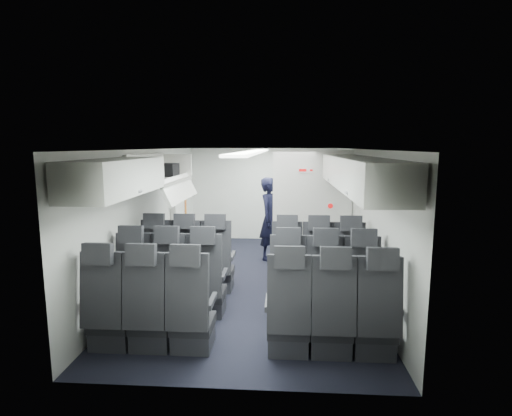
# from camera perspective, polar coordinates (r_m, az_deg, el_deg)

# --- Properties ---
(cabin_shell) EXTENTS (3.41, 6.01, 2.16)m
(cabin_shell) POSITION_cam_1_polar(r_m,az_deg,el_deg) (6.43, -0.23, -0.78)
(cabin_shell) COLOR black
(cabin_shell) RESTS_ON ground
(seat_row_front) EXTENTS (3.33, 0.56, 1.24)m
(seat_row_front) POSITION_cam_1_polar(r_m,az_deg,el_deg) (6.08, -0.58, -8.33)
(seat_row_front) COLOR #262629
(seat_row_front) RESTS_ON cabin_shell
(seat_row_mid) EXTENTS (3.33, 0.56, 1.24)m
(seat_row_mid) POSITION_cam_1_polar(r_m,az_deg,el_deg) (5.23, -1.33, -11.24)
(seat_row_mid) COLOR #262629
(seat_row_mid) RESTS_ON cabin_shell
(seat_row_rear) EXTENTS (3.33, 0.56, 1.24)m
(seat_row_rear) POSITION_cam_1_polar(r_m,az_deg,el_deg) (4.40, -2.40, -15.26)
(seat_row_rear) COLOR #262629
(seat_row_rear) RESTS_ON cabin_shell
(overhead_bin_left_rear) EXTENTS (0.53, 1.80, 0.40)m
(overhead_bin_left_rear) POSITION_cam_1_polar(r_m,az_deg,el_deg) (4.71, -19.29, 4.21)
(overhead_bin_left_rear) COLOR silver
(overhead_bin_left_rear) RESTS_ON cabin_shell
(overhead_bin_left_front_open) EXTENTS (0.64, 1.70, 0.72)m
(overhead_bin_left_front_open) POSITION_cam_1_polar(r_m,az_deg,el_deg) (6.38, -13.47, 4.45)
(overhead_bin_left_front_open) COLOR #9E9E93
(overhead_bin_left_front_open) RESTS_ON cabin_shell
(overhead_bin_right_rear) EXTENTS (0.53, 1.80, 0.40)m
(overhead_bin_right_rear) POSITION_cam_1_polar(r_m,az_deg,el_deg) (4.45, 16.25, 4.10)
(overhead_bin_right_rear) COLOR silver
(overhead_bin_right_rear) RESTS_ON cabin_shell
(overhead_bin_right_front) EXTENTS (0.53, 1.70, 0.40)m
(overhead_bin_right_front) POSITION_cam_1_polar(r_m,az_deg,el_deg) (6.16, 12.76, 5.47)
(overhead_bin_right_front) COLOR silver
(overhead_bin_right_front) RESTS_ON cabin_shell
(bulkhead_partition) EXTENTS (1.40, 0.15, 2.13)m
(bulkhead_partition) POSITION_cam_1_polar(r_m,az_deg,el_deg) (7.24, 7.98, -0.17)
(bulkhead_partition) COLOR white
(bulkhead_partition) RESTS_ON cabin_shell
(galley_unit) EXTENTS (0.85, 0.52, 1.90)m
(galley_unit) POSITION_cam_1_polar(r_m,az_deg,el_deg) (9.15, 6.90, 0.94)
(galley_unit) COLOR #939399
(galley_unit) RESTS_ON cabin_shell
(boarding_door) EXTENTS (0.12, 1.27, 1.86)m
(boarding_door) POSITION_cam_1_polar(r_m,az_deg,el_deg) (8.24, -10.91, 0.01)
(boarding_door) COLOR silver
(boarding_door) RESTS_ON cabin_shell
(flight_attendant) EXTENTS (0.58, 0.69, 1.61)m
(flight_attendant) POSITION_cam_1_polar(r_m,az_deg,el_deg) (7.76, 2.06, -1.52)
(flight_attendant) COLOR black
(flight_attendant) RESTS_ON ground
(carry_on_bag) EXTENTS (0.40, 0.31, 0.21)m
(carry_on_bag) POSITION_cam_1_polar(r_m,az_deg,el_deg) (6.62, -12.72, 5.35)
(carry_on_bag) COLOR black
(carry_on_bag) RESTS_ON overhead_bin_left_front_open
(papers) EXTENTS (0.20, 0.04, 0.14)m
(papers) POSITION_cam_1_polar(r_m,az_deg,el_deg) (7.66, 3.48, 0.38)
(papers) COLOR white
(papers) RESTS_ON flight_attendant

